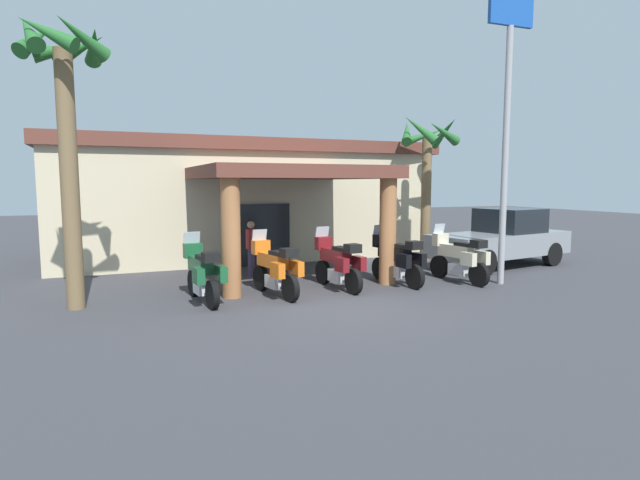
{
  "coord_description": "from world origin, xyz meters",
  "views": [
    {
      "loc": [
        -4.54,
        -10.72,
        2.8
      ],
      "look_at": [
        0.68,
        2.67,
        1.2
      ],
      "focal_mm": 28.69,
      "sensor_mm": 36.0,
      "label": 1
    }
  ],
  "objects_px": {
    "motorcycle_green": "(202,273)",
    "roadside_sign": "(508,90)",
    "motorcycle_orange": "(275,268)",
    "motel_building": "(243,198)",
    "palm_tree_near_portico": "(427,158)",
    "palm_tree_roadside": "(65,102)",
    "pickup_truck_gray": "(502,239)",
    "motorcycle_cream": "(459,258)",
    "motorcycle_maroon": "(338,263)",
    "motorcycle_black": "(398,260)",
    "pedestrian": "(251,244)"
  },
  "relations": [
    {
      "from": "motorcycle_green",
      "to": "motorcycle_cream",
      "type": "bearing_deg",
      "value": -98.67
    },
    {
      "from": "motorcycle_orange",
      "to": "motorcycle_black",
      "type": "height_order",
      "value": "same"
    },
    {
      "from": "motorcycle_black",
      "to": "palm_tree_near_portico",
      "type": "height_order",
      "value": "palm_tree_near_portico"
    },
    {
      "from": "motorcycle_black",
      "to": "roadside_sign",
      "type": "xyz_separation_m",
      "value": [
        2.75,
        -0.96,
        4.59
      ]
    },
    {
      "from": "motorcycle_cream",
      "to": "motorcycle_maroon",
      "type": "bearing_deg",
      "value": 75.78
    },
    {
      "from": "motorcycle_green",
      "to": "roadside_sign",
      "type": "distance_m",
      "value": 9.35
    },
    {
      "from": "motorcycle_cream",
      "to": "roadside_sign",
      "type": "height_order",
      "value": "roadside_sign"
    },
    {
      "from": "motorcycle_orange",
      "to": "palm_tree_near_portico",
      "type": "height_order",
      "value": "palm_tree_near_portico"
    },
    {
      "from": "roadside_sign",
      "to": "palm_tree_near_portico",
      "type": "bearing_deg",
      "value": 85.4
    },
    {
      "from": "motorcycle_black",
      "to": "motorcycle_maroon",
      "type": "bearing_deg",
      "value": 81.82
    },
    {
      "from": "motel_building",
      "to": "pickup_truck_gray",
      "type": "distance_m",
      "value": 9.73
    },
    {
      "from": "palm_tree_roadside",
      "to": "pickup_truck_gray",
      "type": "bearing_deg",
      "value": 5.43
    },
    {
      "from": "motorcycle_orange",
      "to": "motel_building",
      "type": "bearing_deg",
      "value": -18.89
    },
    {
      "from": "motorcycle_black",
      "to": "motel_building",
      "type": "bearing_deg",
      "value": 10.95
    },
    {
      "from": "motorcycle_green",
      "to": "roadside_sign",
      "type": "relative_size",
      "value": 0.27
    },
    {
      "from": "motorcycle_black",
      "to": "pickup_truck_gray",
      "type": "relative_size",
      "value": 0.4
    },
    {
      "from": "pickup_truck_gray",
      "to": "motorcycle_cream",
      "type": "bearing_deg",
      "value": -160.4
    },
    {
      "from": "motorcycle_orange",
      "to": "pickup_truck_gray",
      "type": "xyz_separation_m",
      "value": [
        8.41,
        1.65,
        0.24
      ]
    },
    {
      "from": "motorcycle_maroon",
      "to": "roadside_sign",
      "type": "bearing_deg",
      "value": -110.16
    },
    {
      "from": "motel_building",
      "to": "palm_tree_near_portico",
      "type": "xyz_separation_m",
      "value": [
        5.72,
        -4.15,
        1.49
      ]
    },
    {
      "from": "motorcycle_maroon",
      "to": "pedestrian",
      "type": "distance_m",
      "value": 3.25
    },
    {
      "from": "motorcycle_maroon",
      "to": "pickup_truck_gray",
      "type": "relative_size",
      "value": 0.4
    },
    {
      "from": "motorcycle_orange",
      "to": "pedestrian",
      "type": "height_order",
      "value": "pedestrian"
    },
    {
      "from": "motorcycle_black",
      "to": "pedestrian",
      "type": "height_order",
      "value": "pedestrian"
    },
    {
      "from": "pedestrian",
      "to": "palm_tree_near_portico",
      "type": "bearing_deg",
      "value": -136.9
    },
    {
      "from": "motorcycle_cream",
      "to": "palm_tree_roadside",
      "type": "height_order",
      "value": "palm_tree_roadside"
    },
    {
      "from": "pedestrian",
      "to": "palm_tree_near_portico",
      "type": "xyz_separation_m",
      "value": [
        6.56,
        0.66,
        2.73
      ]
    },
    {
      "from": "motorcycle_green",
      "to": "motorcycle_maroon",
      "type": "height_order",
      "value": "same"
    },
    {
      "from": "motel_building",
      "to": "motorcycle_black",
      "type": "xyz_separation_m",
      "value": [
        2.62,
        -7.58,
        -1.51
      ]
    },
    {
      "from": "motorcycle_black",
      "to": "palm_tree_near_portico",
      "type": "xyz_separation_m",
      "value": [
        3.1,
        3.44,
        3.0
      ]
    },
    {
      "from": "motorcycle_green",
      "to": "palm_tree_roadside",
      "type": "height_order",
      "value": "palm_tree_roadside"
    },
    {
      "from": "pedestrian",
      "to": "roadside_sign",
      "type": "xyz_separation_m",
      "value": [
        6.21,
        -3.73,
        4.33
      ]
    },
    {
      "from": "motorcycle_black",
      "to": "roadside_sign",
      "type": "bearing_deg",
      "value": -117.35
    },
    {
      "from": "pedestrian",
      "to": "motel_building",
      "type": "bearing_deg",
      "value": -62.64
    },
    {
      "from": "palm_tree_near_portico",
      "to": "roadside_sign",
      "type": "bearing_deg",
      "value": -94.6
    },
    {
      "from": "motorcycle_maroon",
      "to": "motorcycle_cream",
      "type": "distance_m",
      "value": 3.6
    },
    {
      "from": "motorcycle_black",
      "to": "pickup_truck_gray",
      "type": "bearing_deg",
      "value": -81.43
    },
    {
      "from": "pickup_truck_gray",
      "to": "pedestrian",
      "type": "bearing_deg",
      "value": 159.78
    },
    {
      "from": "pedestrian",
      "to": "motorcycle_orange",
      "type": "bearing_deg",
      "value": 125.12
    },
    {
      "from": "motel_building",
      "to": "motorcycle_cream",
      "type": "height_order",
      "value": "motel_building"
    },
    {
      "from": "motel_building",
      "to": "motorcycle_black",
      "type": "bearing_deg",
      "value": -72.48
    },
    {
      "from": "motorcycle_orange",
      "to": "roadside_sign",
      "type": "xyz_separation_m",
      "value": [
        6.32,
        -0.75,
        4.59
      ]
    },
    {
      "from": "motorcycle_green",
      "to": "pedestrian",
      "type": "bearing_deg",
      "value": -39.97
    },
    {
      "from": "motel_building",
      "to": "pedestrian",
      "type": "distance_m",
      "value": 5.04
    },
    {
      "from": "motel_building",
      "to": "roadside_sign",
      "type": "height_order",
      "value": "roadside_sign"
    },
    {
      "from": "motel_building",
      "to": "pedestrian",
      "type": "height_order",
      "value": "motel_building"
    },
    {
      "from": "motorcycle_orange",
      "to": "roadside_sign",
      "type": "bearing_deg",
      "value": -108.67
    },
    {
      "from": "motorcycle_orange",
      "to": "motorcycle_black",
      "type": "distance_m",
      "value": 3.58
    },
    {
      "from": "motorcycle_green",
      "to": "palm_tree_roadside",
      "type": "xyz_separation_m",
      "value": [
        -2.75,
        0.47,
        3.85
      ]
    },
    {
      "from": "motorcycle_maroon",
      "to": "motorcycle_green",
      "type": "bearing_deg",
      "value": 85.85
    }
  ]
}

